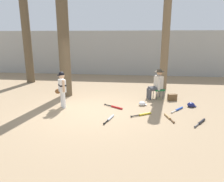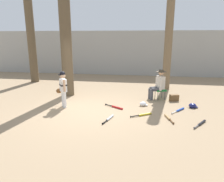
% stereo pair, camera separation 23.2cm
% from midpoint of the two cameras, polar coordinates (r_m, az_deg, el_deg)
% --- Properties ---
extents(ground_plane, '(60.00, 60.00, 0.00)m').
position_cam_midpoint_polar(ground_plane, '(7.24, -6.46, -5.42)').
color(ground_plane, '#937A5B').
extents(concrete_back_wall, '(18.00, 0.36, 2.86)m').
position_cam_midpoint_polar(concrete_back_wall, '(14.04, 0.21, 10.33)').
color(concrete_back_wall, '#9E9E99').
rests_on(concrete_back_wall, ground).
extents(tree_near_player, '(0.80, 0.80, 5.36)m').
position_cam_midpoint_polar(tree_near_player, '(8.97, -13.78, 12.86)').
color(tree_near_player, brown).
rests_on(tree_near_player, ground).
extents(tree_behind_spectator, '(0.57, 0.57, 5.29)m').
position_cam_midpoint_polar(tree_behind_spectator, '(10.27, 13.78, 13.52)').
color(tree_behind_spectator, brown).
rests_on(tree_behind_spectator, ground).
extents(young_ballplayer, '(0.52, 0.50, 1.31)m').
position_cam_midpoint_polar(young_ballplayer, '(7.58, -14.39, 1.00)').
color(young_ballplayer, white).
rests_on(young_ballplayer, ground).
extents(folding_stool, '(0.51, 0.51, 0.41)m').
position_cam_midpoint_polar(folding_stool, '(8.73, 11.82, 0.32)').
color(folding_stool, '#196B2D').
rests_on(folding_stool, ground).
extents(seated_spectator, '(0.68, 0.53, 1.20)m').
position_cam_midpoint_polar(seated_spectator, '(8.62, 11.32, 2.07)').
color(seated_spectator, '#47474C').
rests_on(seated_spectator, ground).
extents(handbag_beside_stool, '(0.38, 0.28, 0.26)m').
position_cam_midpoint_polar(handbag_beside_stool, '(8.65, 15.42, -1.63)').
color(handbag_beside_stool, brown).
rests_on(handbag_beside_stool, ground).
extents(tree_far_left, '(0.67, 0.67, 4.71)m').
position_cam_midpoint_polar(tree_far_left, '(12.40, -22.60, 11.40)').
color(tree_far_left, brown).
rests_on(tree_far_left, ground).
extents(bat_red_barrel, '(0.71, 0.48, 0.07)m').
position_cam_midpoint_polar(bat_red_barrel, '(7.47, 0.04, -4.42)').
color(bat_red_barrel, red).
rests_on(bat_red_barrel, ground).
extents(bat_black_composite, '(0.48, 0.65, 0.07)m').
position_cam_midpoint_polar(bat_black_composite, '(6.69, 22.22, -7.86)').
color(bat_black_composite, black).
rests_on(bat_black_composite, ground).
extents(bat_aluminum_silver, '(0.26, 0.71, 0.07)m').
position_cam_midpoint_polar(bat_aluminum_silver, '(6.46, -1.62, -7.51)').
color(bat_aluminum_silver, '#B7BCC6').
rests_on(bat_aluminum_silver, ground).
extents(bat_blue_youth, '(0.51, 0.62, 0.07)m').
position_cam_midpoint_polar(bat_blue_youth, '(7.58, 16.85, -4.79)').
color(bat_blue_youth, '#2347AD').
rests_on(bat_blue_youth, ground).
extents(bat_yellow_trainer, '(0.68, 0.45, 0.07)m').
position_cam_midpoint_polar(bat_yellow_trainer, '(6.86, 7.65, -6.31)').
color(bat_yellow_trainer, yellow).
rests_on(bat_yellow_trainer, ground).
extents(bat_wood_tan, '(0.24, 0.70, 0.07)m').
position_cam_midpoint_polar(bat_wood_tan, '(6.78, 14.16, -6.89)').
color(bat_wood_tan, tan).
rests_on(bat_wood_tan, ground).
extents(batting_helmet_white, '(0.29, 0.22, 0.17)m').
position_cam_midpoint_polar(batting_helmet_white, '(7.80, 7.41, -3.43)').
color(batting_helmet_white, silver).
rests_on(batting_helmet_white, ground).
extents(batting_helmet_navy, '(0.31, 0.24, 0.18)m').
position_cam_midpoint_polar(batting_helmet_navy, '(8.06, 20.04, -3.58)').
color(batting_helmet_navy, navy).
rests_on(batting_helmet_navy, ground).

